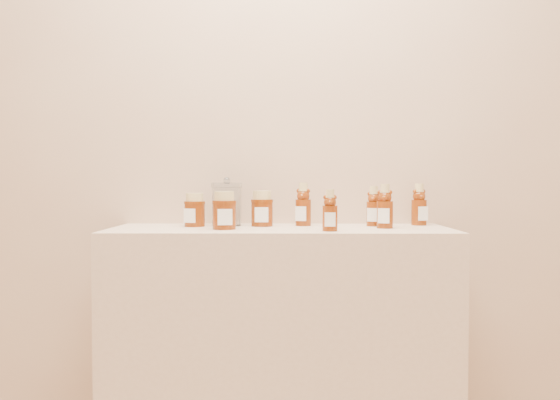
# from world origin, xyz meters

# --- Properties ---
(wall_back) EXTENTS (3.50, 0.02, 2.70)m
(wall_back) POSITION_xyz_m (0.00, 1.75, 1.35)
(wall_back) COLOR tan
(wall_back) RESTS_ON ground
(display_table) EXTENTS (1.20, 0.40, 0.90)m
(display_table) POSITION_xyz_m (0.00, 1.55, 0.45)
(display_table) COLOR #CAAF94
(display_table) RESTS_ON ground
(bear_bottle_back_left) EXTENTS (0.08, 0.08, 0.18)m
(bear_bottle_back_left) POSITION_xyz_m (0.08, 1.65, 0.99)
(bear_bottle_back_left) COLOR #5E2107
(bear_bottle_back_left) RESTS_ON display_table
(bear_bottle_back_mid) EXTENTS (0.07, 0.07, 0.17)m
(bear_bottle_back_mid) POSITION_xyz_m (0.34, 1.64, 0.98)
(bear_bottle_back_mid) COLOR #5E2107
(bear_bottle_back_mid) RESTS_ON display_table
(bear_bottle_back_right) EXTENTS (0.08, 0.08, 0.18)m
(bear_bottle_back_right) POSITION_xyz_m (0.52, 1.68, 0.99)
(bear_bottle_back_right) COLOR #5E2107
(bear_bottle_back_right) RESTS_ON display_table
(bear_bottle_front_left) EXTENTS (0.06, 0.06, 0.16)m
(bear_bottle_front_left) POSITION_xyz_m (0.17, 1.44, 0.98)
(bear_bottle_front_left) COLOR #5E2107
(bear_bottle_front_left) RESTS_ON display_table
(bear_bottle_front_right) EXTENTS (0.08, 0.08, 0.18)m
(bear_bottle_front_right) POSITION_xyz_m (0.37, 1.55, 0.99)
(bear_bottle_front_right) COLOR #5E2107
(bear_bottle_front_right) RESTS_ON display_table
(honey_jar_left) EXTENTS (0.10, 0.10, 0.12)m
(honey_jar_left) POSITION_xyz_m (-0.31, 1.61, 0.96)
(honey_jar_left) COLOR #5E2107
(honey_jar_left) RESTS_ON display_table
(honey_jar_back) EXTENTS (0.08, 0.08, 0.13)m
(honey_jar_back) POSITION_xyz_m (-0.07, 1.63, 0.97)
(honey_jar_back) COLOR #5E2107
(honey_jar_back) RESTS_ON display_table
(honey_jar_front) EXTENTS (0.10, 0.10, 0.13)m
(honey_jar_front) POSITION_xyz_m (-0.19, 1.50, 0.97)
(honey_jar_front) COLOR #5E2107
(honey_jar_front) RESTS_ON display_table
(glass_canister) EXTENTS (0.14, 0.14, 0.17)m
(glass_canister) POSITION_xyz_m (-0.20, 1.65, 0.99)
(glass_canister) COLOR white
(glass_canister) RESTS_ON display_table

